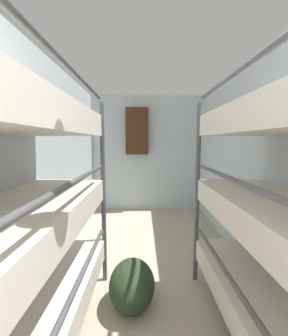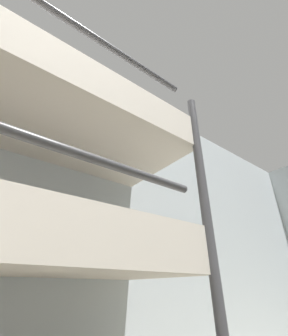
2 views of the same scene
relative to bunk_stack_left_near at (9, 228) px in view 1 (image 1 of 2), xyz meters
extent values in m
cube|color=silver|center=(-0.35, 0.97, 0.21)|extent=(0.06, 5.00, 2.29)
cube|color=silver|center=(1.89, 0.97, 0.21)|extent=(0.06, 5.00, 2.29)
cube|color=silver|center=(0.77, 3.44, 0.21)|extent=(2.30, 0.06, 2.29)
cylinder|color=#4C4C51|center=(0.31, 1.00, -0.07)|extent=(0.04, 0.04, 1.74)
cube|color=silver|center=(0.00, 0.05, -0.61)|extent=(0.64, 1.94, 0.19)
cylinder|color=#4C4C51|center=(0.31, 0.05, -0.38)|extent=(0.03, 1.65, 0.03)
cube|color=silver|center=(0.00, 0.05, -0.01)|extent=(0.64, 1.94, 0.19)
cylinder|color=#4C4C51|center=(0.31, 0.05, 0.22)|extent=(0.03, 1.65, 0.03)
cube|color=silver|center=(0.00, 0.05, 0.59)|extent=(0.64, 1.94, 0.19)
cylinder|color=#4C4C51|center=(0.31, 0.05, 0.82)|extent=(0.03, 1.65, 0.03)
cylinder|color=#4C4C51|center=(1.22, 1.00, -0.07)|extent=(0.04, 0.04, 1.74)
cylinder|color=#4C4C51|center=(1.22, 0.05, -0.38)|extent=(0.03, 1.65, 0.03)
cylinder|color=#4C4C51|center=(1.22, 0.05, 0.22)|extent=(0.03, 1.65, 0.03)
cylinder|color=#4C4C51|center=(1.22, 0.05, 0.82)|extent=(0.03, 1.65, 0.03)
ellipsoid|color=#23381E|center=(0.60, 0.64, -0.75)|extent=(0.38, 0.53, 0.38)
cube|color=#472819|center=(0.58, 3.29, 0.65)|extent=(0.44, 0.12, 0.90)
camera|label=1|loc=(0.69, -1.12, 0.44)|focal=24.00mm
camera|label=2|loc=(0.92, 0.21, -0.16)|focal=24.00mm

